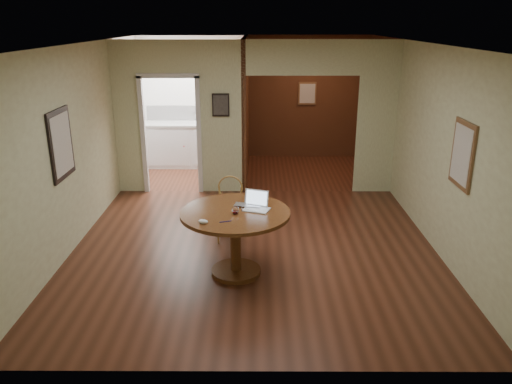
{
  "coord_description": "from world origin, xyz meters",
  "views": [
    {
      "loc": [
        0.05,
        -6.23,
        3.02
      ],
      "look_at": [
        0.03,
        -0.2,
        0.92
      ],
      "focal_mm": 35.0,
      "sensor_mm": 36.0,
      "label": 1
    }
  ],
  "objects_px": {
    "chair": "(230,205)",
    "open_laptop": "(257,204)",
    "dining_table": "(235,228)",
    "closed_laptop": "(247,207)"
  },
  "relations": [
    {
      "from": "dining_table",
      "to": "chair",
      "type": "height_order",
      "value": "chair"
    },
    {
      "from": "open_laptop",
      "to": "closed_laptop",
      "type": "relative_size",
      "value": 1.07
    },
    {
      "from": "chair",
      "to": "open_laptop",
      "type": "height_order",
      "value": "open_laptop"
    },
    {
      "from": "closed_laptop",
      "to": "chair",
      "type": "bearing_deg",
      "value": 119.15
    },
    {
      "from": "dining_table",
      "to": "chair",
      "type": "bearing_deg",
      "value": 96.95
    },
    {
      "from": "closed_laptop",
      "to": "dining_table",
      "type": "bearing_deg",
      "value": -126.43
    },
    {
      "from": "dining_table",
      "to": "open_laptop",
      "type": "height_order",
      "value": "open_laptop"
    },
    {
      "from": "dining_table",
      "to": "open_laptop",
      "type": "distance_m",
      "value": 0.39
    },
    {
      "from": "open_laptop",
      "to": "chair",
      "type": "bearing_deg",
      "value": 132.11
    },
    {
      "from": "dining_table",
      "to": "open_laptop",
      "type": "bearing_deg",
      "value": 22.59
    }
  ]
}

